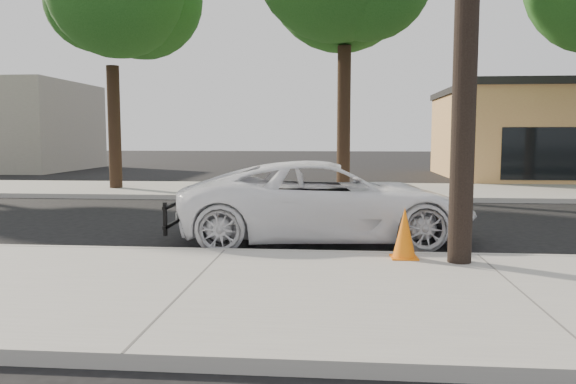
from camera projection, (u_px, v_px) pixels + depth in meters
The scene contains 7 objects.
ground at pixel (246, 235), 11.22m from camera, with size 120.00×120.00×0.00m, color black.
near_sidewalk at pixel (190, 291), 6.95m from camera, with size 90.00×4.40×0.15m, color gray.
far_sidewalk at pixel (286, 190), 19.64m from camera, with size 90.00×5.00×0.15m, color gray.
curb_near at pixel (225, 254), 9.13m from camera, with size 90.00×0.12×0.16m, color #9E9B93.
tree_b at pixel (115, 13), 19.10m from camera, with size 4.34×4.20×8.45m.
police_cruiser at pixel (326, 201), 10.59m from camera, with size 2.52×5.46×1.52m, color white.
traffic_cone at pixel (404, 233), 8.44m from camera, with size 0.41×0.41×0.78m.
Camera 1 is at (1.81, -10.96, 2.00)m, focal length 35.00 mm.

